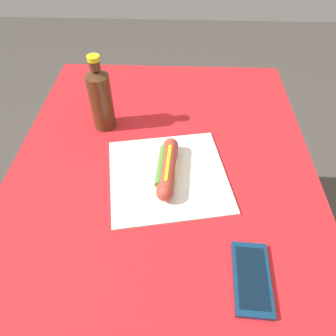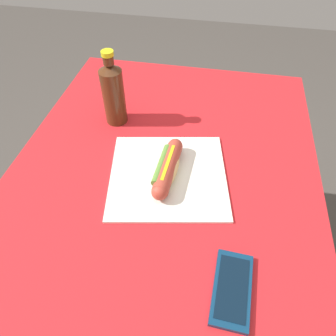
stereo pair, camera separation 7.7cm
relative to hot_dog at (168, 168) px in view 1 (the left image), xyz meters
The scene contains 6 objects.
ground_plane 0.81m from the hot_dog, 168.45° to the left, with size 6.00×6.00×0.00m, color #47423D.
dining_table 0.19m from the hot_dog, 168.45° to the left, with size 1.25×0.80×0.77m.
paper_wrapper 0.03m from the hot_dog, 93.14° to the right, with size 0.28×0.29×0.01m, color silver.
hot_dog is the anchor object (origin of this frame).
cell_phone 0.32m from the hot_dog, 146.44° to the right, with size 0.15×0.08×0.01m.
soda_bottle 0.28m from the hot_dog, 44.80° to the left, with size 0.06×0.06×0.22m.
Camera 1 is at (-0.45, -0.04, 1.37)m, focal length 33.26 mm.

